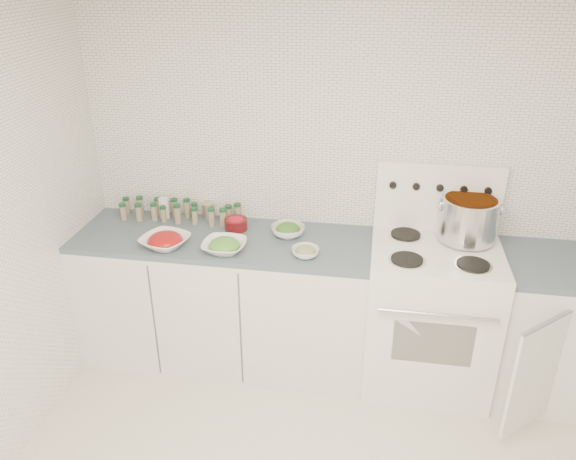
% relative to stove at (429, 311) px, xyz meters
% --- Properties ---
extents(room_walls, '(3.54, 3.04, 2.52)m').
position_rel_stove_xyz_m(room_walls, '(-0.48, -1.19, 1.06)').
color(room_walls, white).
rests_on(room_walls, ground).
extents(counter_left, '(1.85, 0.62, 0.90)m').
position_rel_stove_xyz_m(counter_left, '(-1.30, 0.00, -0.05)').
color(counter_left, white).
rests_on(counter_left, ground).
extents(stove, '(0.76, 0.70, 1.36)m').
position_rel_stove_xyz_m(stove, '(0.00, 0.00, 0.00)').
color(stove, white).
rests_on(stove, ground).
extents(counter_right, '(0.89, 0.90, 0.90)m').
position_rel_stove_xyz_m(counter_right, '(0.82, -0.00, -0.05)').
color(counter_right, white).
rests_on(counter_right, ground).
extents(stock_pot, '(0.36, 0.34, 0.26)m').
position_rel_stove_xyz_m(stock_pot, '(0.17, 0.14, 0.59)').
color(stock_pot, silver).
rests_on(stock_pot, stove).
extents(bowl_tomato, '(0.35, 0.35, 0.09)m').
position_rel_stove_xyz_m(bowl_tomato, '(-1.61, -0.17, 0.44)').
color(bowl_tomato, white).
rests_on(bowl_tomato, counter_left).
extents(bowl_snowpea, '(0.26, 0.26, 0.09)m').
position_rel_stove_xyz_m(bowl_snowpea, '(-1.24, -0.17, 0.44)').
color(bowl_snowpea, white).
rests_on(bowl_snowpea, counter_left).
extents(bowl_broccoli, '(0.26, 0.26, 0.08)m').
position_rel_stove_xyz_m(bowl_broccoli, '(-0.90, 0.10, 0.44)').
color(bowl_broccoli, white).
rests_on(bowl_broccoli, counter_left).
extents(bowl_zucchini, '(0.19, 0.19, 0.07)m').
position_rel_stove_xyz_m(bowl_zucchini, '(-0.76, -0.15, 0.43)').
color(bowl_zucchini, white).
rests_on(bowl_zucchini, counter_left).
extents(bowl_pepper, '(0.15, 0.15, 0.09)m').
position_rel_stove_xyz_m(bowl_pepper, '(-1.25, 0.13, 0.45)').
color(bowl_pepper, '#4F0D10').
rests_on(bowl_pepper, counter_left).
extents(salt_canister, '(0.08, 0.08, 0.14)m').
position_rel_stove_xyz_m(salt_canister, '(-1.76, 0.23, 0.47)').
color(salt_canister, white).
rests_on(salt_canister, counter_left).
extents(tin_can, '(0.10, 0.10, 0.11)m').
position_rel_stove_xyz_m(tin_can, '(-1.47, 0.26, 0.46)').
color(tin_can, '#AEA293').
rests_on(tin_can, counter_left).
extents(spice_cluster, '(0.81, 0.16, 0.13)m').
position_rel_stove_xyz_m(spice_cluster, '(-1.67, 0.21, 0.47)').
color(spice_cluster, gray).
rests_on(spice_cluster, counter_left).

